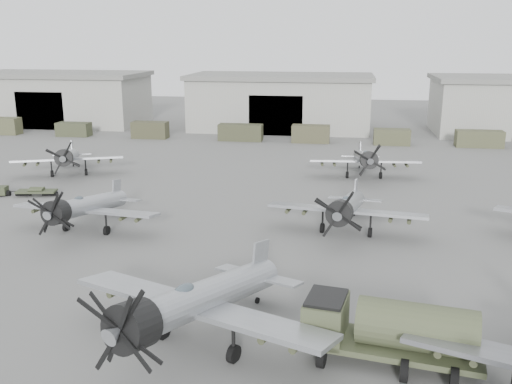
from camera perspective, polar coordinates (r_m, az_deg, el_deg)
ground at (r=34.65m, az=-9.24°, el=-9.50°), size 220.00×220.00×0.00m
hangar_left at (r=104.16m, az=-19.04°, el=8.89°), size 29.00×14.80×8.70m
hangar_center at (r=92.91m, az=2.49°, el=9.02°), size 29.00×14.80×8.70m
support_truck_0 at (r=95.88m, az=-23.90°, el=6.06°), size 4.95×2.20×2.54m
support_truck_1 at (r=90.34m, az=-17.76°, el=5.99°), size 4.98×2.20×2.03m
support_truck_2 at (r=85.67m, az=-10.54°, el=6.12°), size 5.23×2.20×2.42m
support_truck_3 at (r=82.23m, az=-1.56°, el=5.98°), size 6.30×2.20×2.36m
support_truck_4 at (r=81.05m, az=5.50°, el=5.81°), size 5.29×2.20×2.46m
support_truck_5 at (r=81.21m, az=13.42°, el=5.38°), size 4.93×2.20×2.17m
support_truck_6 at (r=82.96m, az=21.42°, el=4.97°), size 6.17×2.20×2.25m
aircraft_near_1 at (r=27.03m, az=-6.24°, el=-10.94°), size 13.54×12.24×5.49m
aircraft_mid_1 at (r=44.64m, az=-16.86°, el=-1.44°), size 11.49×10.34×4.57m
aircraft_mid_2 at (r=42.84m, az=9.05°, el=-1.53°), size 11.99×10.79×4.76m
aircraft_far_0 at (r=63.81m, az=-18.32°, el=3.36°), size 11.45×10.34×4.63m
aircraft_far_1 at (r=60.66m, az=10.83°, el=3.27°), size 11.61×10.44×4.63m
fuel_tanker at (r=27.02m, az=13.24°, el=-13.06°), size 8.24×3.85×3.06m
tug_trailer at (r=58.05m, az=-23.18°, el=0.11°), size 6.38×2.21×1.26m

